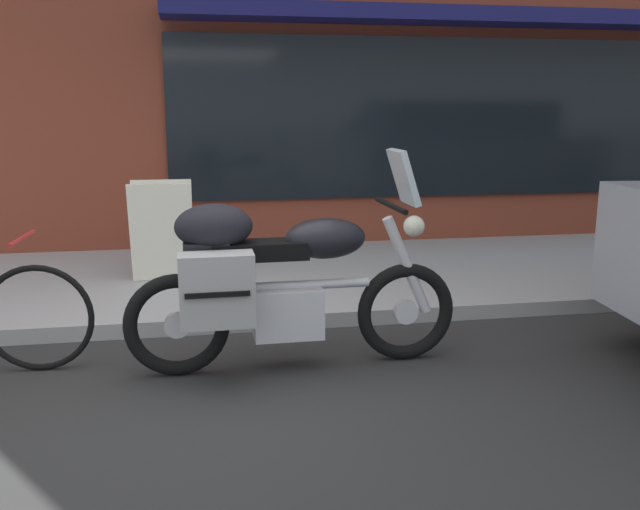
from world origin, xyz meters
TOP-DOWN VIEW (x-y plane):
  - ground_plane at (0.00, 0.00)m, footprint 80.00×80.00m
  - touring_motorcycle at (0.48, 0.31)m, footprint 2.16×0.69m
  - sandwich_board_sign at (-0.33, 2.39)m, footprint 0.55×0.41m

SIDE VIEW (x-z plane):
  - ground_plane at x=0.00m, z-range 0.00..0.00m
  - sandwich_board_sign at x=-0.33m, z-range 0.12..1.02m
  - touring_motorcycle at x=0.48m, z-range -0.09..1.31m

